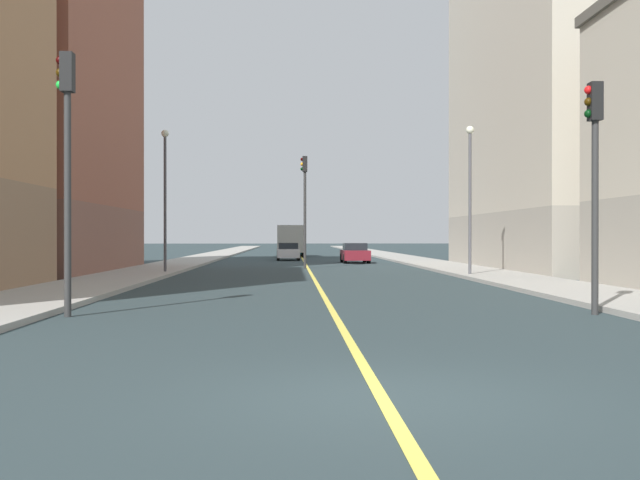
# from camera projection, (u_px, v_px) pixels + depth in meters

# --- Properties ---
(ground_plane) EXTENTS (400.00, 400.00, 0.00)m
(ground_plane) POSITION_uv_depth(u_px,v_px,m) (382.00, 398.00, 8.62)
(ground_plane) COLOR #283639
(ground_plane) RESTS_ON ground
(sidewalk_left) EXTENTS (3.53, 168.00, 0.15)m
(sidewalk_left) POSITION_uv_depth(u_px,v_px,m) (412.00, 260.00, 57.90)
(sidewalk_left) COLOR #9E9B93
(sidewalk_left) RESTS_ON ground
(sidewalk_right) EXTENTS (3.53, 168.00, 0.15)m
(sidewalk_right) POSITION_uv_depth(u_px,v_px,m) (194.00, 260.00, 57.25)
(sidewalk_right) COLOR #9E9B93
(sidewalk_right) RESTS_ON ground
(lane_center_stripe) EXTENTS (0.16, 154.00, 0.01)m
(lane_center_stripe) POSITION_uv_depth(u_px,v_px,m) (304.00, 261.00, 57.58)
(lane_center_stripe) COLOR #E5D14C
(lane_center_stripe) RESTS_ON ground
(building_left_mid) EXTENTS (9.33, 21.25, 22.75)m
(building_left_mid) POSITION_uv_depth(u_px,v_px,m) (567.00, 68.00, 42.77)
(building_left_mid) COLOR #9D9688
(building_left_mid) RESTS_ON ground
(building_right_midblock) EXTENTS (9.33, 16.27, 22.54)m
(building_right_midblock) POSITION_uv_depth(u_px,v_px,m) (25.00, 52.00, 38.67)
(building_right_midblock) COLOR brown
(building_right_midblock) RESTS_ON ground
(traffic_light_left_near) EXTENTS (0.40, 0.32, 5.47)m
(traffic_light_left_near) POSITION_uv_depth(u_px,v_px,m) (594.00, 163.00, 17.83)
(traffic_light_left_near) COLOR #2D2D2D
(traffic_light_left_near) RESTS_ON ground
(traffic_light_right_near) EXTENTS (0.40, 0.32, 6.05)m
(traffic_light_right_near) POSITION_uv_depth(u_px,v_px,m) (67.00, 146.00, 17.35)
(traffic_light_right_near) COLOR #2D2D2D
(traffic_light_right_near) RESTS_ON ground
(traffic_light_median_far) EXTENTS (0.40, 0.32, 6.51)m
(traffic_light_median_far) POSITION_uv_depth(u_px,v_px,m) (305.00, 196.00, 43.98)
(traffic_light_median_far) COLOR #2D2D2D
(traffic_light_median_far) RESTS_ON ground
(street_lamp_left_near) EXTENTS (0.36, 0.36, 6.72)m
(street_lamp_left_near) POSITION_uv_depth(u_px,v_px,m) (470.00, 184.00, 34.45)
(street_lamp_left_near) COLOR #4C4C51
(street_lamp_left_near) RESTS_ON ground
(street_lamp_right_near) EXTENTS (0.36, 0.36, 6.91)m
(street_lamp_right_near) POSITION_uv_depth(u_px,v_px,m) (165.00, 185.00, 36.95)
(street_lamp_right_near) COLOR #4C4C51
(street_lamp_right_near) RESTS_ON ground
(car_white) EXTENTS (1.84, 4.44, 1.36)m
(car_white) POSITION_uv_depth(u_px,v_px,m) (288.00, 252.00, 59.75)
(car_white) COLOR white
(car_white) RESTS_ON ground
(car_teal) EXTENTS (1.79, 4.57, 1.39)m
(car_teal) POSITION_uv_depth(u_px,v_px,m) (292.00, 249.00, 72.20)
(car_teal) COLOR #196670
(car_teal) RESTS_ON ground
(car_maroon) EXTENTS (1.90, 4.00, 1.40)m
(car_maroon) POSITION_uv_depth(u_px,v_px,m) (355.00, 253.00, 53.26)
(car_maroon) COLOR maroon
(car_maroon) RESTS_ON ground
(box_truck) EXTENTS (2.50, 7.66, 2.87)m
(box_truck) POSITION_uv_depth(u_px,v_px,m) (291.00, 240.00, 69.84)
(box_truck) COLOR beige
(box_truck) RESTS_ON ground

